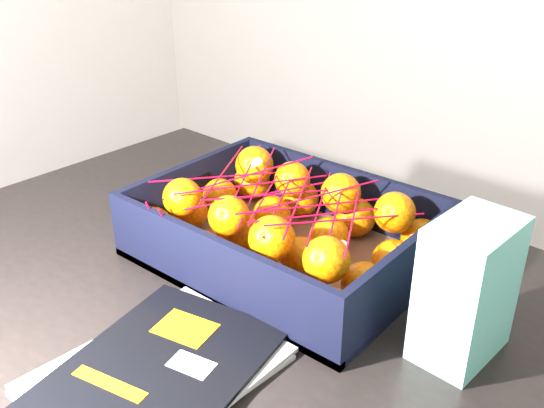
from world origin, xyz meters
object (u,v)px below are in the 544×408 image
Objects in this scene: table at (245,335)px; retail_carton at (467,290)px; produce_crate at (284,241)px; magazine_stack at (158,370)px.

table is 6.63× the size of retail_carton.
produce_crate is 0.32m from retail_carton.
magazine_stack is 0.39m from retail_carton.
retail_carton reaches higher than magazine_stack.
retail_carton is at bearing -5.73° from produce_crate.
retail_carton reaches higher than table.
produce_crate is 2.37× the size of retail_carton.
table is 0.16m from produce_crate.
magazine_stack is (0.06, -0.22, 0.11)m from table.
retail_carton is at bearing 11.23° from table.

